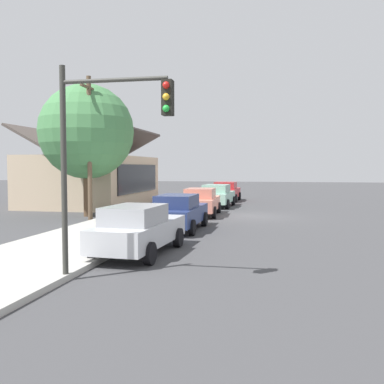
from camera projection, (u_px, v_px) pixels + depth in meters
name	position (u px, v px, depth m)	size (l,w,h in m)	color
ground_plane	(251.00, 216.00, 24.37)	(120.00, 120.00, 0.00)	#424244
sidewalk_curb	(157.00, 213.00, 25.48)	(60.00, 4.20, 0.16)	#B2AFA8
car_silver	(139.00, 229.00, 13.59)	(4.70, 2.12, 1.59)	silver
car_navy	(179.00, 212.00, 18.82)	(4.68, 1.98, 1.59)	navy
car_coral	(201.00, 202.00, 24.58)	(4.57, 2.14, 1.59)	#EA8C75
car_seafoam	(217.00, 195.00, 30.00)	(4.82, 2.18, 1.59)	#9ED1BC
car_cherry	(226.00, 191.00, 35.38)	(4.35, 2.17, 1.59)	red
storefront_building	(93.00, 179.00, 31.74)	(11.02, 7.31, 5.58)	#CCB293
shade_tree	(87.00, 132.00, 24.05)	(5.31, 5.31, 7.44)	brown
traffic_light_main	(104.00, 137.00, 10.07)	(0.37, 2.79, 5.20)	#383833
utility_pole_wooden	(89.00, 145.00, 22.30)	(1.80, 0.24, 7.50)	brown
fire_hydrant_red	(204.00, 197.00, 33.35)	(0.22, 0.22, 0.71)	red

